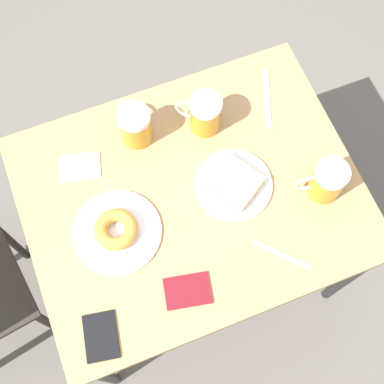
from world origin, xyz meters
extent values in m
plane|color=#666059|center=(0.00, 0.00, 0.00)|extent=(8.00, 8.00, 0.00)
cube|color=tan|center=(0.00, 0.00, 0.70)|extent=(0.77, 0.98, 0.03)
cylinder|color=black|center=(-0.35, -0.45, 0.34)|extent=(0.04, 0.04, 0.68)
cylinder|color=black|center=(0.35, -0.45, 0.34)|extent=(0.04, 0.04, 0.68)
cylinder|color=black|center=(-0.35, 0.45, 0.34)|extent=(0.04, 0.04, 0.68)
cylinder|color=black|center=(0.35, 0.45, 0.34)|extent=(0.04, 0.04, 0.68)
cylinder|color=#2D2823|center=(-0.09, 0.59, 0.22)|extent=(0.03, 0.03, 0.44)
cylinder|color=#2D2823|center=(0.25, 0.64, 0.22)|extent=(0.03, 0.03, 0.44)
cylinder|color=white|center=(-0.02, -0.12, 0.72)|extent=(0.23, 0.23, 0.01)
cube|color=#D1B27F|center=(-0.02, -0.12, 0.74)|extent=(0.18, 0.17, 0.04)
cylinder|color=white|center=(-0.03, 0.24, 0.72)|extent=(0.25, 0.25, 0.01)
torus|color=#D18938|center=(-0.03, 0.24, 0.74)|extent=(0.12, 0.12, 0.04)
cylinder|color=#C68C23|center=(0.20, -0.12, 0.77)|extent=(0.09, 0.09, 0.11)
cylinder|color=white|center=(0.20, -0.12, 0.83)|extent=(0.10, 0.10, 0.02)
torus|color=silver|center=(0.23, -0.08, 0.78)|extent=(0.06, 0.07, 0.08)
cylinder|color=#C68C23|center=(-0.13, -0.36, 0.77)|extent=(0.09, 0.09, 0.11)
cylinder|color=white|center=(-0.13, -0.36, 0.83)|extent=(0.10, 0.10, 0.02)
torus|color=silver|center=(-0.11, -0.31, 0.78)|extent=(0.03, 0.08, 0.08)
cylinder|color=#C68C23|center=(0.24, 0.09, 0.77)|extent=(0.09, 0.09, 0.11)
cylinder|color=white|center=(0.24, 0.09, 0.83)|extent=(0.10, 0.10, 0.02)
torus|color=silver|center=(0.29, 0.09, 0.78)|extent=(0.08, 0.03, 0.08)
cube|color=white|center=(0.20, 0.28, 0.71)|extent=(0.11, 0.14, 0.00)
cube|color=silver|center=(-0.26, -0.17, 0.71)|extent=(0.14, 0.13, 0.00)
cube|color=silver|center=(0.22, -0.34, 0.71)|extent=(0.20, 0.09, 0.00)
cube|color=black|center=(-0.29, 0.37, 0.72)|extent=(0.14, 0.11, 0.01)
cube|color=maroon|center=(-0.26, 0.11, 0.72)|extent=(0.11, 0.14, 0.01)
camera|label=1|loc=(-0.53, 0.21, 2.17)|focal=50.00mm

